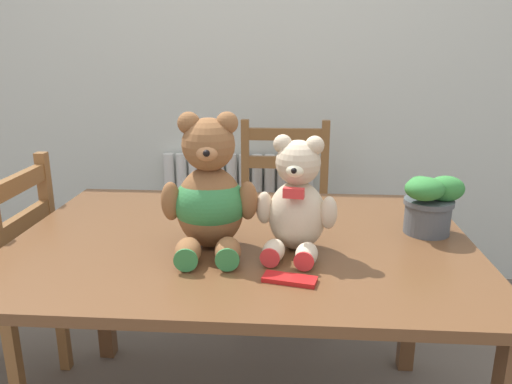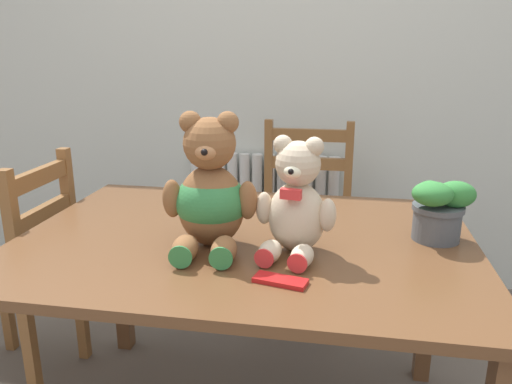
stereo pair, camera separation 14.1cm
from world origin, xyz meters
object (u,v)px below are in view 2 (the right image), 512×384
Objects in this scene: wooden_chair_behind at (304,221)px; wooden_chair_side at (21,275)px; chocolate_bar at (280,281)px; potted_plant at (439,209)px; teddy_bear_right at (296,204)px; teddy_bear_left at (210,194)px.

wooden_chair_side is (-1.03, -0.77, -0.01)m from wooden_chair_behind.
wooden_chair_behind is at bearing 91.62° from chocolate_bar.
wooden_chair_behind is at bearing 118.31° from potted_plant.
chocolate_bar is (-0.02, -0.20, -0.14)m from teddy_bear_right.
teddy_bear_left is at bearing -166.34° from potted_plant.
potted_plant is 1.42× the size of chocolate_bar.
teddy_bear_left is (0.84, -0.25, 0.44)m from wooden_chair_side.
wooden_chair_behind is at bearing -106.42° from teddy_bear_left.
wooden_chair_side reaches higher than chocolate_bar.
teddy_bear_left is 2.08× the size of potted_plant.
potted_plant reaches higher than chocolate_bar.
teddy_bear_right reaches higher than potted_plant.
teddy_bear_left reaches higher than wooden_chair_behind.
wooden_chair_behind is 1.03× the size of wooden_chair_side.
wooden_chair_behind is at bearing -77.37° from teddy_bear_right.
teddy_bear_left is (-0.20, -1.02, 0.43)m from wooden_chair_behind.
wooden_chair_behind is at bearing -53.20° from wooden_chair_side.
potted_plant is at bearing -148.65° from teddy_bear_right.
chocolate_bar is at bearing 91.62° from wooden_chair_behind.
wooden_chair_behind reaches higher than chocolate_bar.
teddy_bear_left is 2.94× the size of chocolate_bar.
potted_plant reaches higher than wooden_chair_side.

